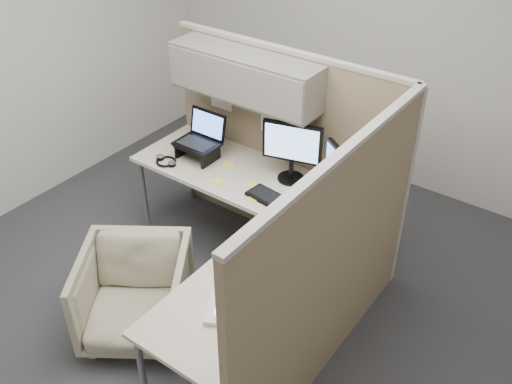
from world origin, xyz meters
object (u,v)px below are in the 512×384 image
Objects in this scene: office_chair at (135,291)px; keyboard at (278,202)px; desk at (248,221)px.

office_chair is 1.48× the size of keyboard.
office_chair is 1.14m from keyboard.
office_chair is (-0.41, -0.72, -0.33)m from desk.
desk reaches higher than office_chair.
office_chair is at bearing -119.89° from desk.
keyboard reaches higher than office_chair.
desk is 2.77× the size of office_chair.
desk is at bearing 25.90° from office_chair.
desk is 0.26m from keyboard.
desk is 0.89m from office_chair.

